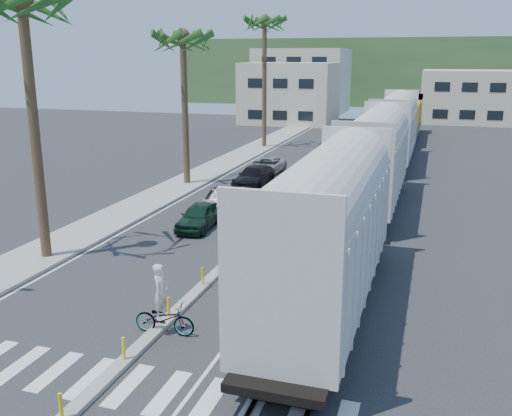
# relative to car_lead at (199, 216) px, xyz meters

# --- Properties ---
(ground) EXTENTS (140.00, 140.00, 0.00)m
(ground) POSITION_rel_car_lead_xyz_m (3.30, -12.39, -0.67)
(ground) COLOR #28282B
(ground) RESTS_ON ground
(sidewalk) EXTENTS (3.00, 90.00, 0.15)m
(sidewalk) POSITION_rel_car_lead_xyz_m (-5.20, 12.61, -0.59)
(sidewalk) COLOR gray
(sidewalk) RESTS_ON ground
(rails) EXTENTS (1.56, 100.00, 0.06)m
(rails) POSITION_rel_car_lead_xyz_m (8.30, 15.61, -0.64)
(rails) COLOR black
(rails) RESTS_ON ground
(median) EXTENTS (0.45, 60.00, 0.85)m
(median) POSITION_rel_car_lead_xyz_m (3.30, 7.57, -0.58)
(median) COLOR gray
(median) RESTS_ON ground
(crosswalk) EXTENTS (14.00, 2.20, 0.01)m
(crosswalk) POSITION_rel_car_lead_xyz_m (3.30, -14.39, -0.66)
(crosswalk) COLOR silver
(crosswalk) RESTS_ON ground
(lane_markings) EXTENTS (9.42, 90.00, 0.01)m
(lane_markings) POSITION_rel_car_lead_xyz_m (1.15, 12.61, -0.66)
(lane_markings) COLOR silver
(lane_markings) RESTS_ON ground
(freight_train) EXTENTS (3.00, 60.94, 5.85)m
(freight_train) POSITION_rel_car_lead_xyz_m (8.30, 12.67, 2.24)
(freight_train) COLOR beige
(freight_train) RESTS_ON ground
(palm_trees) EXTENTS (3.50, 37.20, 13.75)m
(palm_trees) POSITION_rel_car_lead_xyz_m (-4.80, 10.31, 10.14)
(palm_trees) COLOR brown
(palm_trees) RESTS_ON ground
(buildings) EXTENTS (38.00, 27.00, 10.00)m
(buildings) POSITION_rel_car_lead_xyz_m (-3.12, 59.27, 3.69)
(buildings) COLOR beige
(buildings) RESTS_ON ground
(hillside) EXTENTS (80.00, 20.00, 12.00)m
(hillside) POSITION_rel_car_lead_xyz_m (3.30, 87.61, 5.33)
(hillside) COLOR #385628
(hillside) RESTS_ON ground
(car_lead) EXTENTS (1.95, 4.07, 1.34)m
(car_lead) POSITION_rel_car_lead_xyz_m (0.00, 0.00, 0.00)
(car_lead) COLOR black
(car_lead) RESTS_ON ground
(car_second) EXTENTS (1.98, 4.32, 1.36)m
(car_second) POSITION_rel_car_lead_xyz_m (0.06, 3.44, 0.01)
(car_second) COLOR black
(car_second) RESTS_ON ground
(car_third) EXTENTS (2.36, 4.90, 1.37)m
(car_third) POSITION_rel_car_lead_xyz_m (-0.35, 10.58, 0.02)
(car_third) COLOR black
(car_third) RESTS_ON ground
(car_rear) EXTENTS (2.62, 4.73, 1.24)m
(car_rear) POSITION_rel_car_lead_xyz_m (-0.72, 15.00, -0.05)
(car_rear) COLOR #B1B4B6
(car_rear) RESTS_ON ground
(cyclist) EXTENTS (0.94, 2.12, 2.41)m
(cyclist) POSITION_rel_car_lead_xyz_m (3.57, -11.30, 0.11)
(cyclist) COLOR #9EA0A5
(cyclist) RESTS_ON ground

